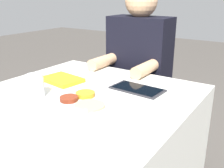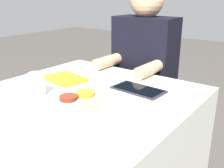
{
  "view_description": "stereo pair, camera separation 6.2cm",
  "coord_description": "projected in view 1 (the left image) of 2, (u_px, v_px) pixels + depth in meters",
  "views": [
    {
      "loc": [
        0.73,
        -0.84,
        1.14
      ],
      "look_at": [
        0.12,
        0.06,
        0.77
      ],
      "focal_mm": 42.0,
      "sensor_mm": 36.0,
      "label": 1
    },
    {
      "loc": [
        0.78,
        -0.8,
        1.14
      ],
      "look_at": [
        0.12,
        0.06,
        0.77
      ],
      "focal_mm": 42.0,
      "sensor_mm": 36.0,
      "label": 2
    }
  ],
  "objects": [
    {
      "name": "thali_tray",
      "position": [
        82.0,
        102.0,
        1.08
      ],
      "size": [
        0.27,
        0.27,
        0.03
      ],
      "color": "#B7BABF",
      "rests_on": "dining_table"
    },
    {
      "name": "drinking_glass",
      "position": [
        35.0,
        86.0,
        1.15
      ],
      "size": [
        0.07,
        0.07,
        0.1
      ],
      "color": "silver",
      "rests_on": "dining_table"
    },
    {
      "name": "dining_table",
      "position": [
        85.0,
        161.0,
        1.3
      ],
      "size": [
        0.94,
        0.93,
        0.71
      ],
      "color": "silver",
      "rests_on": "ground_plane"
    },
    {
      "name": "tablet_device",
      "position": [
        137.0,
        89.0,
        1.25
      ],
      "size": [
        0.25,
        0.15,
        0.01
      ],
      "color": "#28282D",
      "rests_on": "dining_table"
    },
    {
      "name": "red_notebook",
      "position": [
        62.0,
        80.0,
        1.36
      ],
      "size": [
        0.22,
        0.17,
        0.02
      ],
      "color": "silver",
      "rests_on": "dining_table"
    },
    {
      "name": "person_diner",
      "position": [
        138.0,
        84.0,
        1.76
      ],
      "size": [
        0.39,
        0.43,
        1.19
      ],
      "color": "black",
      "rests_on": "ground_plane"
    }
  ]
}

